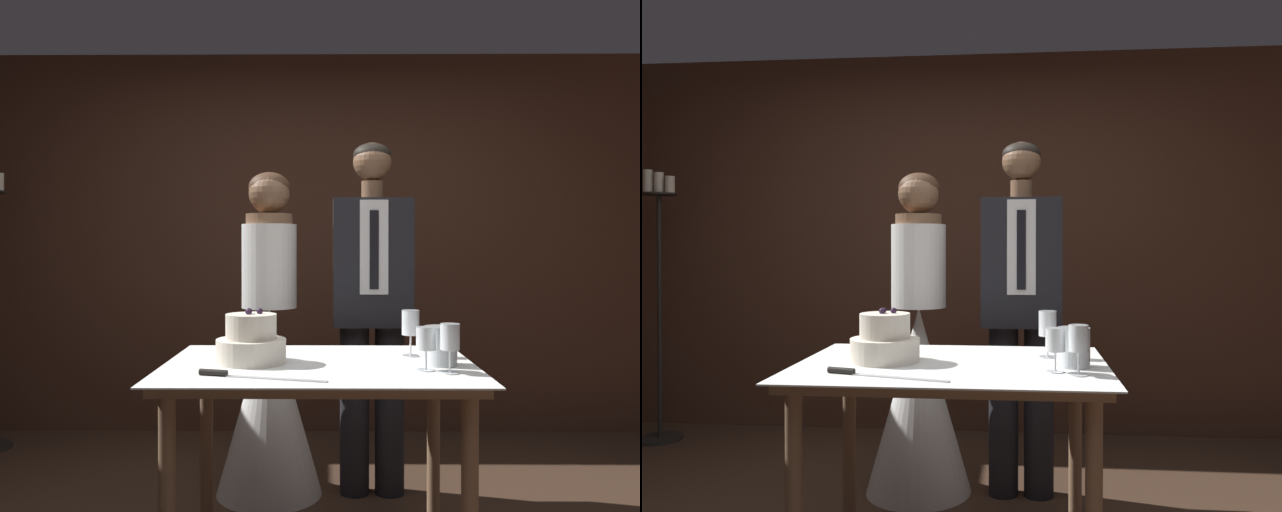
% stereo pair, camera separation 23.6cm
% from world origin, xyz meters
% --- Properties ---
extents(wall_back, '(5.35, 0.12, 2.58)m').
position_xyz_m(wall_back, '(0.00, 2.12, 1.29)').
color(wall_back, '#472B1E').
rests_on(wall_back, ground_plane).
extents(cake_table, '(1.16, 0.85, 0.82)m').
position_xyz_m(cake_table, '(0.02, 0.15, 0.71)').
color(cake_table, '#8E6B4C').
rests_on(cake_table, ground_plane).
extents(tiered_cake, '(0.27, 0.27, 0.21)m').
position_xyz_m(tiered_cake, '(-0.24, 0.15, 0.90)').
color(tiered_cake, silver).
rests_on(tiered_cake, cake_table).
extents(cake_knife, '(0.44, 0.14, 0.02)m').
position_xyz_m(cake_knife, '(-0.25, -0.11, 0.83)').
color(cake_knife, silver).
rests_on(cake_knife, cake_table).
extents(wine_glass_near, '(0.07, 0.07, 0.17)m').
position_xyz_m(wine_glass_near, '(0.48, -0.04, 0.94)').
color(wine_glass_near, silver).
rests_on(wine_glass_near, cake_table).
extents(wine_glass_middle, '(0.07, 0.07, 0.15)m').
position_xyz_m(wine_glass_middle, '(0.40, 0.01, 0.93)').
color(wine_glass_middle, silver).
rests_on(wine_glass_middle, cake_table).
extents(wine_glass_far, '(0.07, 0.07, 0.19)m').
position_xyz_m(wine_glass_far, '(0.39, 0.30, 0.95)').
color(wine_glass_far, silver).
rests_on(wine_glass_far, cake_table).
extents(hurricane_candle, '(0.12, 0.12, 0.14)m').
position_xyz_m(hurricane_candle, '(0.47, 0.11, 0.89)').
color(hurricane_candle, silver).
rests_on(hurricane_candle, cake_table).
extents(bride, '(0.54, 0.54, 1.64)m').
position_xyz_m(bride, '(-0.24, 0.98, 0.61)').
color(bride, white).
rests_on(bride, ground_plane).
extents(groom, '(0.40, 0.25, 1.79)m').
position_xyz_m(groom, '(0.28, 0.98, 0.99)').
color(groom, black).
rests_on(groom, ground_plane).
extents(candle_stand, '(0.28, 0.28, 1.77)m').
position_xyz_m(candle_stand, '(-2.07, 1.67, 0.90)').
color(candle_stand, black).
rests_on(candle_stand, ground_plane).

